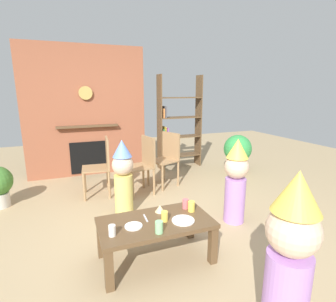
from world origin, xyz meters
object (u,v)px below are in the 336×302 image
(paper_plate_rear, at_px, (183,220))
(dining_chair_left, at_px, (102,163))
(paper_cup_center, at_px, (191,206))
(dining_chair_right, at_px, (167,156))
(coffee_table, at_px, (156,227))
(child_in_pink, at_px, (236,179))
(paper_cup_near_right, at_px, (165,216))
(potted_plant_tall, at_px, (237,151))
(child_by_the_chairs, at_px, (123,175))
(birthday_cake_slice, at_px, (160,208))
(paper_cup_near_left, at_px, (159,227))
(paper_cup_far_left, at_px, (112,231))
(bookshelf, at_px, (177,126))
(paper_cup_far_right, at_px, (186,204))
(paper_plate_front, at_px, (134,226))
(dining_chair_middle, at_px, (143,162))
(child_with_cone_hat, at_px, (290,255))

(paper_plate_rear, distance_m, dining_chair_left, 1.99)
(paper_cup_center, distance_m, dining_chair_right, 1.91)
(coffee_table, distance_m, paper_cup_center, 0.42)
(child_in_pink, bearing_deg, paper_cup_near_right, 2.79)
(paper_cup_near_right, height_order, child_in_pink, child_in_pink)
(child_in_pink, xyz_separation_m, potted_plant_tall, (1.23, 1.66, -0.11))
(potted_plant_tall, bearing_deg, dining_chair_right, -175.40)
(child_by_the_chairs, bearing_deg, birthday_cake_slice, 6.82)
(paper_cup_near_left, xyz_separation_m, dining_chair_right, (0.90, 2.12, 0.05))
(paper_plate_rear, xyz_separation_m, birthday_cake_slice, (-0.14, 0.26, 0.03))
(coffee_table, relative_size, dining_chair_right, 1.17)
(paper_cup_far_left, bearing_deg, birthday_cake_slice, 27.71)
(bookshelf, bearing_deg, paper_cup_far_right, -111.52)
(paper_cup_far_left, height_order, birthday_cake_slice, paper_cup_far_left)
(paper_cup_near_left, distance_m, birthday_cake_slice, 0.40)
(paper_cup_far_left, height_order, potted_plant_tall, potted_plant_tall)
(bookshelf, bearing_deg, child_by_the_chairs, -130.82)
(coffee_table, height_order, child_in_pink, child_in_pink)
(paper_cup_center, relative_size, paper_cup_far_right, 1.06)
(paper_cup_near_right, bearing_deg, paper_cup_far_right, 30.42)
(birthday_cake_slice, distance_m, dining_chair_right, 1.90)
(paper_plate_front, height_order, dining_chair_middle, dining_chair_middle)
(paper_cup_center, height_order, paper_cup_far_left, paper_cup_center)
(paper_plate_front, bearing_deg, paper_cup_far_right, 16.23)
(paper_cup_far_left, height_order, dining_chair_left, dining_chair_left)
(paper_cup_near_right, height_order, paper_cup_center, paper_cup_center)
(birthday_cake_slice, xyz_separation_m, child_with_cone_hat, (0.40, -1.25, 0.17))
(dining_chair_right, bearing_deg, birthday_cake_slice, 44.42)
(coffee_table, xyz_separation_m, paper_plate_rear, (0.24, -0.10, 0.07))
(coffee_table, xyz_separation_m, paper_cup_near_right, (0.08, -0.03, 0.12))
(paper_cup_near_left, distance_m, potted_plant_tall, 3.30)
(paper_cup_near_right, bearing_deg, paper_cup_near_left, -123.40)
(child_by_the_chairs, relative_size, potted_plant_tall, 1.32)
(paper_cup_near_right, distance_m, paper_cup_far_right, 0.34)
(paper_cup_near_right, bearing_deg, coffee_table, 155.96)
(dining_chair_middle, height_order, potted_plant_tall, dining_chair_middle)
(dining_chair_left, height_order, potted_plant_tall, dining_chair_left)
(paper_plate_rear, bearing_deg, child_in_pink, 27.26)
(paper_cup_near_left, bearing_deg, coffee_table, 79.13)
(dining_chair_left, relative_size, potted_plant_tall, 1.20)
(potted_plant_tall, bearing_deg, dining_chair_left, -175.63)
(child_in_pink, bearing_deg, potted_plant_tall, -144.57)
(birthday_cake_slice, height_order, dining_chair_right, dining_chair_right)
(paper_cup_near_right, xyz_separation_m, potted_plant_tall, (2.31, 2.06, -0.01))
(coffee_table, bearing_deg, dining_chair_right, 65.78)
(paper_cup_near_right, height_order, child_with_cone_hat, child_with_cone_hat)
(bookshelf, xyz_separation_m, child_in_pink, (-0.28, -2.46, -0.33))
(paper_cup_near_right, xyz_separation_m, dining_chair_right, (0.78, 1.94, 0.05))
(bookshelf, distance_m, paper_cup_near_right, 3.20)
(paper_cup_near_right, bearing_deg, birthday_cake_slice, 82.89)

